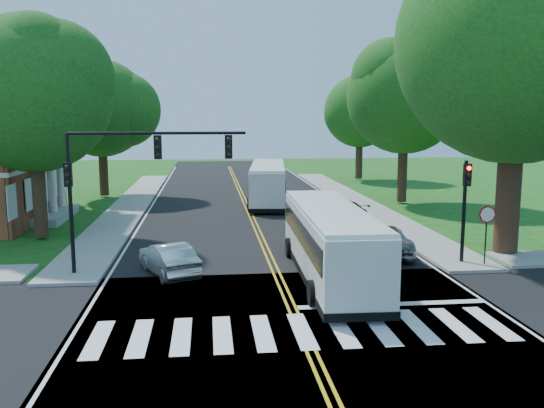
{
  "coord_description": "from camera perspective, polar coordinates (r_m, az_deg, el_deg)",
  "views": [
    {
      "loc": [
        -2.75,
        -16.86,
        6.42
      ],
      "look_at": [
        0.18,
        9.24,
        2.4
      ],
      "focal_mm": 38.0,
      "sensor_mm": 36.0,
      "label": 1
    }
  ],
  "objects": [
    {
      "name": "road",
      "position": [
        35.55,
        -1.86,
        -1.69
      ],
      "size": [
        14.0,
        96.0,
        0.01
      ],
      "primitive_type": "cube",
      "color": "black",
      "rests_on": "ground"
    },
    {
      "name": "tree_west_near",
      "position": [
        32.09,
        -22.59,
        10.03
      ],
      "size": [
        8.0,
        8.0,
        11.4
      ],
      "color": "#342214",
      "rests_on": "ground"
    },
    {
      "name": "crosswalk",
      "position": [
        17.78,
        3.0,
        -12.42
      ],
      "size": [
        12.6,
        3.0,
        0.01
      ],
      "primitive_type": "cube",
      "color": "silver",
      "rests_on": "road"
    },
    {
      "name": "stop_sign",
      "position": [
        26.05,
        20.52,
        -1.55
      ],
      "size": [
        0.76,
        0.08,
        2.53
      ],
      "color": "black",
      "rests_on": "ground"
    },
    {
      "name": "bus_follow",
      "position": [
        42.68,
        -0.41,
        2.14
      ],
      "size": [
        3.72,
        11.4,
        2.89
      ],
      "rotation": [
        0.0,
        0.0,
        3.03
      ],
      "color": "silver",
      "rests_on": "road"
    },
    {
      "name": "tree_west_far",
      "position": [
        47.58,
        -16.6,
        9.04
      ],
      "size": [
        7.6,
        7.6,
        10.67
      ],
      "color": "#342214",
      "rests_on": "ground"
    },
    {
      "name": "center_line",
      "position": [
        39.48,
        -2.33,
        -0.64
      ],
      "size": [
        0.36,
        70.0,
        0.01
      ],
      "primitive_type": "cube",
      "color": "gold",
      "rests_on": "road"
    },
    {
      "name": "ground",
      "position": [
        18.25,
        2.73,
        -11.91
      ],
      "size": [
        140.0,
        140.0,
        0.0
      ],
      "primitive_type": "plane",
      "color": "#144711",
      "rests_on": "ground"
    },
    {
      "name": "tree_ne_big",
      "position": [
        28.59,
        23.17,
        14.46
      ],
      "size": [
        10.8,
        10.8,
        14.91
      ],
      "color": "#342214",
      "rests_on": "ground"
    },
    {
      "name": "edge_line_w",
      "position": [
        39.59,
        -12.19,
        -0.8
      ],
      "size": [
        0.12,
        70.0,
        0.01
      ],
      "primitive_type": "cube",
      "color": "silver",
      "rests_on": "road"
    },
    {
      "name": "tree_east_mid",
      "position": [
        43.29,
        13.03,
        10.39
      ],
      "size": [
        8.4,
        8.4,
        11.93
      ],
      "color": "#342214",
      "rests_on": "ground"
    },
    {
      "name": "cross_road",
      "position": [
        18.25,
        2.73,
        -11.89
      ],
      "size": [
        60.0,
        12.0,
        0.01
      ],
      "primitive_type": "cube",
      "color": "black",
      "rests_on": "ground"
    },
    {
      "name": "signal_nw",
      "position": [
        23.58,
        -13.97,
        3.48
      ],
      "size": [
        7.15,
        0.46,
        5.66
      ],
      "color": "black",
      "rests_on": "ground"
    },
    {
      "name": "bus_lead",
      "position": [
        23.0,
        5.75,
        -3.66
      ],
      "size": [
        2.89,
        11.08,
        2.85
      ],
      "rotation": [
        0.0,
        0.0,
        3.12
      ],
      "color": "silver",
      "rests_on": "road"
    },
    {
      "name": "edge_line_e",
      "position": [
        40.52,
        7.31,
        -0.46
      ],
      "size": [
        0.12,
        70.0,
        0.01
      ],
      "primitive_type": "cube",
      "color": "silver",
      "rests_on": "road"
    },
    {
      "name": "stop_bar",
      "position": [
        20.51,
        11.85,
        -9.68
      ],
      "size": [
        6.6,
        0.4,
        0.01
      ],
      "primitive_type": "cube",
      "color": "silver",
      "rests_on": "road"
    },
    {
      "name": "signal_ne",
      "position": [
        25.97,
        18.6,
        0.6
      ],
      "size": [
        0.3,
        0.46,
        4.4
      ],
      "color": "black",
      "rests_on": "ground"
    },
    {
      "name": "sidewalk_ne",
      "position": [
        43.75,
        8.29,
        0.28
      ],
      "size": [
        2.6,
        40.0,
        0.15
      ],
      "primitive_type": "cube",
      "color": "gray",
      "rests_on": "ground"
    },
    {
      "name": "tree_east_far",
      "position": [
        58.87,
        8.72,
        9.04
      ],
      "size": [
        7.2,
        7.2,
        10.34
      ],
      "color": "#342214",
      "rests_on": "ground"
    },
    {
      "name": "dark_sedan",
      "position": [
        36.12,
        6.91,
        -0.59
      ],
      "size": [
        2.86,
        4.53,
        1.22
      ],
      "primitive_type": "imported",
      "rotation": [
        0.0,
        0.0,
        3.43
      ],
      "color": "black",
      "rests_on": "road"
    },
    {
      "name": "suv",
      "position": [
        27.42,
        10.89,
        -3.48
      ],
      "size": [
        3.06,
        5.3,
        1.39
      ],
      "primitive_type": "imported",
      "rotation": [
        0.0,
        0.0,
        2.98
      ],
      "color": "#A5A7AC",
      "rests_on": "road"
    },
    {
      "name": "sidewalk_nw",
      "position": [
        42.7,
        -13.8,
        -0.09
      ],
      "size": [
        2.6,
        40.0,
        0.15
      ],
      "primitive_type": "cube",
      "color": "gray",
      "rests_on": "ground"
    },
    {
      "name": "hatchback",
      "position": [
        23.87,
        -10.19,
        -5.37
      ],
      "size": [
        2.8,
        4.25,
        1.32
      ],
      "primitive_type": "imported",
      "rotation": [
        0.0,
        0.0,
        3.52
      ],
      "color": "silver",
      "rests_on": "road"
    }
  ]
}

